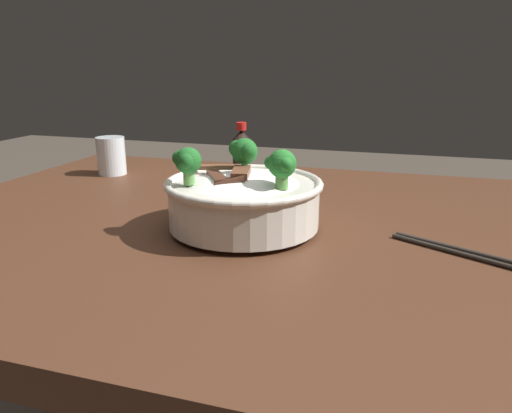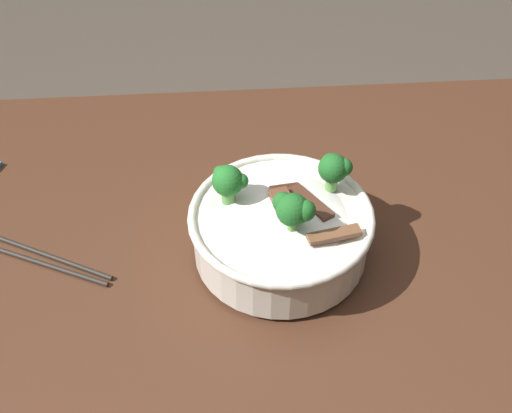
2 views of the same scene
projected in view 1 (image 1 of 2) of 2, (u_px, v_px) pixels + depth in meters
dining_table at (282, 277)px, 0.85m from camera, size 1.35×0.92×0.76m
rice_bowl at (244, 197)px, 0.77m from camera, size 0.25×0.25×0.14m
drinking_glass at (111, 158)px, 1.17m from camera, size 0.07×0.07×0.09m
chopsticks_pair at (471, 254)px, 0.68m from camera, size 0.22×0.12×0.01m
soy_sauce_bottle at (242, 151)px, 1.17m from camera, size 0.04×0.04×0.12m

